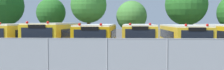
{
  "coord_description": "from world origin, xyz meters",
  "views": [
    {
      "loc": [
        -1.19,
        -23.34,
        2.71
      ],
      "look_at": [
        -2.31,
        0.0,
        1.6
      ],
      "focal_mm": 43.81,
      "sensor_mm": 36.0,
      "label": 1
    }
  ],
  "objects": [
    {
      "name": "tree_1",
      "position": [
        -10.28,
        9.72,
        3.85
      ],
      "size": [
        3.56,
        3.56,
        5.65
      ],
      "color": "#4C3823",
      "rests_on": "ground_plane"
    },
    {
      "name": "chainlink_fence",
      "position": [
        -0.59,
        -9.84,
        0.99
      ],
      "size": [
        26.91,
        0.07,
        1.92
      ],
      "color": "#9EA0A3",
      "rests_on": "ground_plane"
    },
    {
      "name": "tree_4",
      "position": [
        6.08,
        9.18,
        4.7
      ],
      "size": [
        4.97,
        4.97,
        7.28
      ],
      "color": "#4C3823",
      "rests_on": "ground_plane"
    },
    {
      "name": "school_bus_2",
      "position": [
        -3.43,
        -0.24,
        1.4
      ],
      "size": [
        2.65,
        11.58,
        2.64
      ],
      "rotation": [
        0.0,
        0.0,
        3.14
      ],
      "color": "#EAA80C",
      "rests_on": "ground_plane"
    },
    {
      "name": "tree_0",
      "position": [
        -16.57,
        10.35,
        4.65
      ],
      "size": [
        5.09,
        5.09,
        7.28
      ],
      "color": "#4C3823",
      "rests_on": "ground_plane"
    },
    {
      "name": "school_bus_5",
      "position": [
        7.02,
        -0.19,
        1.39
      ],
      "size": [
        2.67,
        10.3,
        2.65
      ],
      "rotation": [
        0.0,
        0.0,
        3.15
      ],
      "color": "yellow",
      "rests_on": "ground_plane"
    },
    {
      "name": "school_bus_1",
      "position": [
        -7.01,
        -0.18,
        1.46
      ],
      "size": [
        2.67,
        11.4,
        2.77
      ],
      "rotation": [
        0.0,
        0.0,
        3.15
      ],
      "color": "yellow",
      "rests_on": "ground_plane"
    },
    {
      "name": "school_bus_0",
      "position": [
        -10.57,
        0.02,
        1.42
      ],
      "size": [
        2.68,
        9.92,
        2.69
      ],
      "rotation": [
        0.0,
        0.0,
        3.13
      ],
      "color": "yellow",
      "rests_on": "ground_plane"
    },
    {
      "name": "tree_3",
      "position": [
        -0.51,
        9.19,
        3.37
      ],
      "size": [
        3.65,
        3.65,
        5.25
      ],
      "color": "#4C3823",
      "rests_on": "ground_plane"
    },
    {
      "name": "ground_plane",
      "position": [
        0.0,
        0.0,
        0.0
      ],
      "size": [
        160.0,
        160.0,
        0.0
      ],
      "primitive_type": "plane",
      "color": "#514F4C"
    },
    {
      "name": "school_bus_3",
      "position": [
        -0.06,
        -0.06,
        1.4
      ],
      "size": [
        2.74,
        9.8,
        2.65
      ],
      "rotation": [
        0.0,
        0.0,
        3.12
      ],
      "color": "yellow",
      "rests_on": "ground_plane"
    },
    {
      "name": "school_bus_4",
      "position": [
        3.5,
        -0.27,
        1.37
      ],
      "size": [
        2.75,
        11.56,
        2.6
      ],
      "rotation": [
        0.0,
        0.0,
        3.12
      ],
      "color": "yellow",
      "rests_on": "ground_plane"
    },
    {
      "name": "tree_2",
      "position": [
        -5.34,
        8.36,
        4.7
      ],
      "size": [
        4.2,
        4.2,
        6.8
      ],
      "color": "#4C3823",
      "rests_on": "ground_plane"
    }
  ]
}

